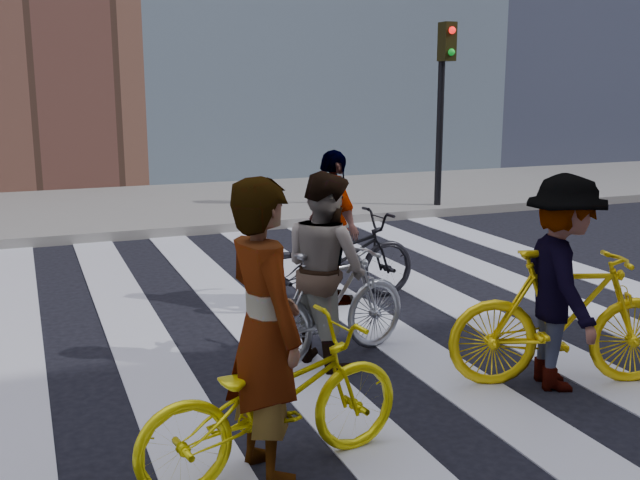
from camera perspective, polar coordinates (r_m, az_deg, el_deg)
ground at (r=7.09m, az=0.36°, el=-7.11°), size 100.00×100.00×0.00m
sidewalk_far at (r=14.12m, az=-11.21°, el=2.55°), size 100.00×5.00×0.15m
zebra_crosswalk at (r=7.09m, az=0.36°, el=-7.06°), size 8.25×10.00×0.01m
traffic_signal at (r=13.46m, az=9.39°, el=11.60°), size 0.22×0.42×3.33m
bike_yellow_left at (r=4.56m, az=-3.56°, el=-12.10°), size 1.81×0.87×0.91m
bike_silver_mid at (r=6.29m, az=0.83°, el=-4.95°), size 1.69×0.89×0.98m
bike_yellow_right at (r=6.07m, az=18.14°, el=-5.67°), size 1.86×1.06×1.08m
bike_dark_rear at (r=7.91m, az=1.33°, el=-1.45°), size 1.90×0.82×0.97m
rider_left at (r=4.39m, az=-4.26°, el=-6.86°), size 0.53×0.72×1.80m
rider_mid at (r=6.18m, az=0.41°, el=-2.17°), size 0.80×0.92×1.62m
rider_right at (r=5.96m, az=17.94°, el=-3.11°), size 0.93×1.21×1.65m
rider_rear at (r=7.82m, az=1.01°, el=0.90°), size 0.49×0.99×1.64m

